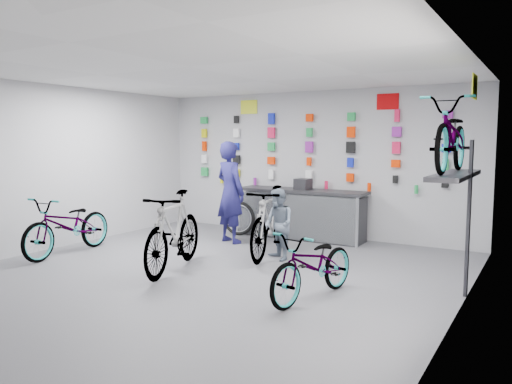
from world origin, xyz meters
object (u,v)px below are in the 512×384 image
Objects in this scene: bike_center at (174,231)px; clerk at (230,192)px; bike_service at (271,222)px; bike_left at (68,225)px; counter at (300,214)px; bike_right at (314,265)px; customer at (278,224)px.

clerk is (-0.44, 2.21, 0.38)m from bike_center.
bike_center is at bearing -128.60° from bike_service.
clerk reaches higher than bike_left.
counter is at bearing -114.25° from clerk.
counter is at bearing 43.46° from bike_left.
bike_left is 2.29m from bike_center.
bike_service reaches higher than bike_left.
counter is 3.92m from bike_right.
counter is at bearing 128.65° from bike_right.
counter is 1.74m from bike_service.
customer reaches higher than bike_right.
clerk reaches higher than bike_service.
counter is 1.92m from customer.
counter is at bearing 63.62° from bike_center.
clerk reaches higher than bike_right.
customer is at bearing 18.13° from bike_left.
bike_center reaches higher than bike_left.
bike_center is 1.20× the size of bike_right.
customer is at bearing -43.90° from bike_service.
bike_service is at bearing 171.50° from clerk.
bike_service is (-1.60, 1.74, 0.16)m from bike_right.
counter is at bearing 87.50° from bike_service.
bike_left is 0.98× the size of bike_service.
customer is at bearing 141.06° from bike_right.
bike_left is at bearing 165.85° from bike_center.
counter is 3.33m from bike_center.
bike_service is (0.26, -1.71, 0.11)m from counter.
bike_left is 1.17× the size of bike_right.
counter is 2.26× the size of customer.
bike_right is 2.37m from bike_service.
bike_right is at bearing 158.71° from clerk.
clerk is at bearing 141.78° from bike_service.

